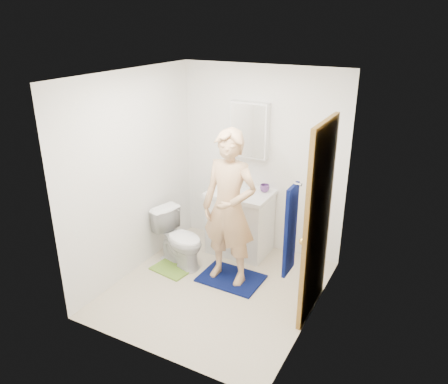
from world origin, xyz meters
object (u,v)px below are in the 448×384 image
Objects in this scene: towel at (290,230)px; toilet at (180,238)px; toothbrush_cup at (265,188)px; soap_dispenser at (223,183)px; man at (229,208)px; vanity_cabinet at (240,223)px; medicine_cabinet at (249,130)px.

towel is 2.10m from toilet.
toothbrush_cup is (-0.91, 1.62, -0.35)m from towel.
towel reaches higher than toilet.
soap_dispenser is 0.10× the size of man.
towel is 1.90m from toothbrush_cup.
towel is at bearing -51.53° from vanity_cabinet.
towel is (1.18, -1.71, -0.35)m from medicine_cabinet.
towel is 2.03m from soap_dispenser.
vanity_cabinet is 0.88m from man.
medicine_cabinet is at bearing -14.34° from toilet.
vanity_cabinet is at bearing -152.64° from toothbrush_cup.
vanity_cabinet is 0.58m from toothbrush_cup.
toilet is at bearing -135.20° from toothbrush_cup.
vanity_cabinet is 1.22m from medicine_cabinet.
toothbrush_cup is at bearing 21.02° from soap_dispenser.
man reaches higher than vanity_cabinet.
man is at bearing -74.50° from vanity_cabinet.
man reaches higher than soap_dispenser.
man is at bearing -56.95° from soap_dispenser.
toilet is at bearing -128.92° from vanity_cabinet.
toothbrush_cup is (0.27, -0.09, -0.70)m from medicine_cabinet.
toothbrush_cup reaches higher than toilet.
medicine_cabinet is 5.77× the size of toothbrush_cup.
toilet is (-1.70, 0.84, -0.90)m from towel.
towel is at bearing -60.69° from toothbrush_cup.
man is at bearing -95.52° from toothbrush_cup.
soap_dispenser is at bearing -128.98° from medicine_cabinet.
towel is 4.38× the size of soap_dispenser.
toothbrush_cup reaches higher than vanity_cabinet.
vanity_cabinet is at bearing 128.47° from towel.
man is (-0.99, 0.80, -0.33)m from towel.
toothbrush_cup is at bearing 86.31° from man.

